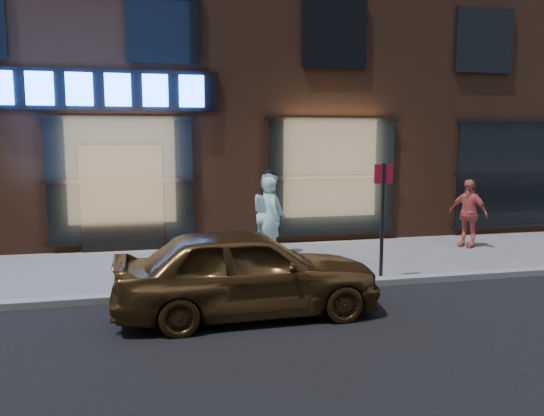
{
  "coord_description": "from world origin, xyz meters",
  "views": [
    {
      "loc": [
        0.7,
        -8.4,
        2.57
      ],
      "look_at": [
        2.95,
        1.6,
        1.2
      ],
      "focal_mm": 35.0,
      "sensor_mm": 36.0,
      "label": 1
    }
  ],
  "objects_px": {
    "man_bowtie": "(271,218)",
    "sign_post": "(382,210)",
    "man_cap": "(269,214)",
    "passerby": "(468,213)",
    "gold_sedan": "(247,271)"
  },
  "relations": [
    {
      "from": "man_bowtie",
      "to": "gold_sedan",
      "type": "relative_size",
      "value": 0.46
    },
    {
      "from": "man_bowtie",
      "to": "man_cap",
      "type": "xyz_separation_m",
      "value": [
        0.05,
        0.4,
        0.03
      ]
    },
    {
      "from": "man_bowtie",
      "to": "sign_post",
      "type": "relative_size",
      "value": 0.82
    },
    {
      "from": "gold_sedan",
      "to": "man_bowtie",
      "type": "bearing_deg",
      "value": -19.04
    },
    {
      "from": "man_bowtie",
      "to": "gold_sedan",
      "type": "xyz_separation_m",
      "value": [
        -1.13,
        -3.51,
        -0.22
      ]
    },
    {
      "from": "gold_sedan",
      "to": "sign_post",
      "type": "relative_size",
      "value": 1.8
    },
    {
      "from": "sign_post",
      "to": "gold_sedan",
      "type": "bearing_deg",
      "value": -150.14
    },
    {
      "from": "gold_sedan",
      "to": "sign_post",
      "type": "height_order",
      "value": "sign_post"
    },
    {
      "from": "man_cap",
      "to": "gold_sedan",
      "type": "bearing_deg",
      "value": 145.38
    },
    {
      "from": "man_bowtie",
      "to": "man_cap",
      "type": "relative_size",
      "value": 0.97
    },
    {
      "from": "passerby",
      "to": "gold_sedan",
      "type": "relative_size",
      "value": 0.42
    },
    {
      "from": "man_cap",
      "to": "passerby",
      "type": "height_order",
      "value": "man_cap"
    },
    {
      "from": "man_bowtie",
      "to": "sign_post",
      "type": "bearing_deg",
      "value": -155.84
    },
    {
      "from": "passerby",
      "to": "sign_post",
      "type": "distance_m",
      "value": 4.01
    },
    {
      "from": "man_cap",
      "to": "passerby",
      "type": "relative_size",
      "value": 1.13
    }
  ]
}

